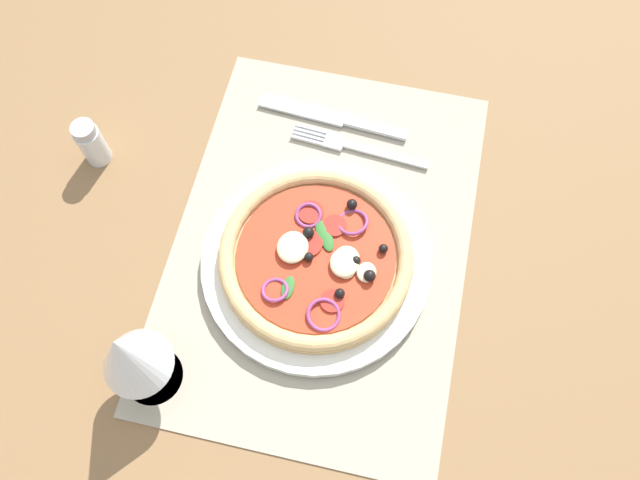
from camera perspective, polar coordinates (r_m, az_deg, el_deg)
ground_plane at (r=75.81cm, az=0.15°, el=-0.59°), size 190.00×140.00×2.40cm
placemat at (r=74.53cm, az=0.15°, el=-0.16°), size 49.66×34.72×0.40cm
plate at (r=72.56cm, az=-0.24°, el=-2.07°), size 26.77×26.77×1.35cm
pizza at (r=70.91cm, az=-0.19°, el=-1.54°), size 22.36×22.36×2.69cm
fork at (r=80.49cm, az=2.95°, el=8.61°), size 2.98×18.06×0.44cm
knife at (r=82.82cm, az=1.02°, el=11.20°), size 3.17×20.07×0.62cm
wine_glass at (r=62.63cm, az=-17.18°, el=-10.02°), size 7.20×7.20×14.90cm
pepper_shaker at (r=82.49cm, az=-20.24°, el=8.36°), size 3.20×3.20×6.70cm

